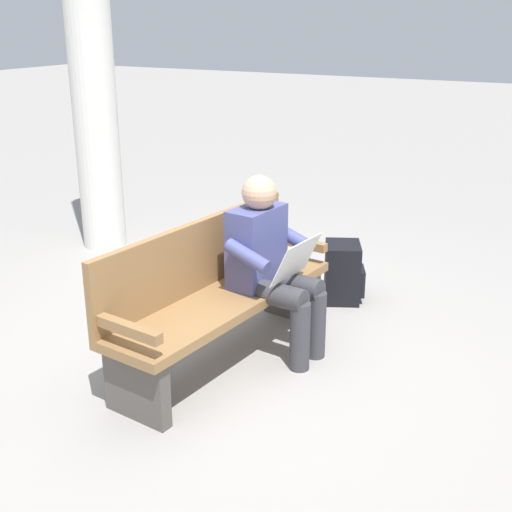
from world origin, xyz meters
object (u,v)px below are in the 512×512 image
at_px(bench_near, 216,292).
at_px(person_seated, 271,262).
at_px(backpack, 343,272).
at_px(support_pillar, 91,57).

bearing_deg(bench_near, person_seated, 140.04).
height_order(bench_near, backpack, bench_near).
distance_m(person_seated, backpack, 1.10).
relative_size(person_seated, backpack, 2.57).
distance_m(bench_near, backpack, 1.34).
bearing_deg(backpack, person_seated, -6.22).
xyz_separation_m(person_seated, backpack, (-1.02, 0.11, -0.40)).
bearing_deg(backpack, bench_near, -16.44).
xyz_separation_m(backpack, support_pillar, (-0.15, -2.52, 1.53)).
bearing_deg(support_pillar, bench_near, 56.51).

